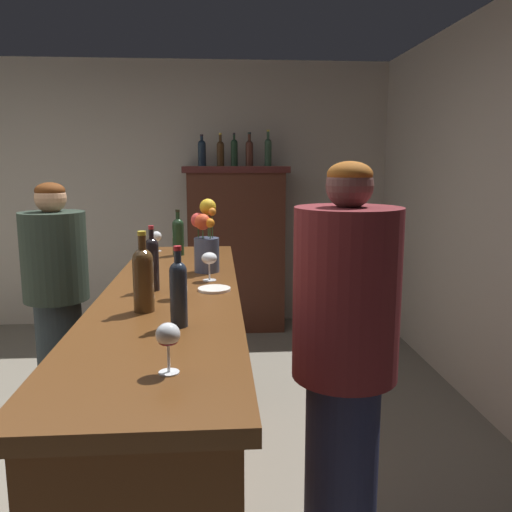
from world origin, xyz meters
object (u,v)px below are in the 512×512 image
object	(u,v)px
flower_arrangement	(206,240)
patron_in_grey	(57,293)
wine_bottle_chardonnay	(178,290)
display_bottle_right	(268,151)
wine_bottle_rose	(152,261)
wine_glass_front	(156,237)
display_bottle_center	(234,151)
wine_glass_spare	(209,259)
wine_glass_mid	(178,272)
cheese_plate	(214,289)
bartender	(344,360)
wine_bottle_malbec	(178,235)
display_bottle_midleft	(220,152)
bar_counter	(174,400)
wine_glass_rear	(168,337)
display_cabinet	(236,245)
wine_bottle_syrah	(143,276)
display_bottle_midright	(249,152)
display_bottle_left	(202,152)

from	to	relation	value
flower_arrangement	patron_in_grey	distance (m)	1.18
wine_bottle_chardonnay	display_bottle_right	xyz separation A→B (m)	(0.63, 3.32, 0.55)
wine_bottle_rose	patron_in_grey	bearing A→B (deg)	126.45
wine_glass_front	display_bottle_center	xyz separation A→B (m)	(0.56, 1.68, 0.58)
flower_arrangement	patron_in_grey	world-z (taller)	patron_in_grey
wine_glass_spare	display_bottle_right	size ratio (longest dim) A/B	0.41
wine_glass_mid	cheese_plate	distance (m)	0.22
bartender	flower_arrangement	bearing A→B (deg)	-74.43
wine_bottle_malbec	display_bottle_midleft	xyz separation A→B (m)	(0.28, 1.83, 0.54)
bar_counter	wine_glass_mid	size ratio (longest dim) A/B	16.33
wine_glass_rear	flower_arrangement	bearing A→B (deg)	86.84
wine_bottle_rose	display_bottle_center	distance (m)	2.86
display_cabinet	wine_glass_rear	xyz separation A→B (m)	(-0.32, -3.75, 0.33)
wine_bottle_syrah	display_bottle_right	bearing A→B (deg)	76.00
wine_glass_rear	display_bottle_center	size ratio (longest dim) A/B	0.46
display_bottle_center	display_cabinet	bearing A→B (deg)	0.00
wine_bottle_rose	display_bottle_center	size ratio (longest dim) A/B	0.95
wine_bottle_chardonnay	wine_bottle_rose	world-z (taller)	wine_bottle_rose
wine_glass_mid	flower_arrangement	bearing A→B (deg)	79.07
wine_bottle_rose	wine_glass_mid	distance (m)	0.20
display_bottle_right	flower_arrangement	bearing A→B (deg)	-103.15
cheese_plate	display_bottle_center	bearing A→B (deg)	86.17
wine_bottle_rose	flower_arrangement	size ratio (longest dim) A/B	0.77
wine_glass_spare	display_bottle_midright	bearing A→B (deg)	82.22
wine_glass_spare	flower_arrangement	bearing A→B (deg)	95.16
wine_glass_spare	cheese_plate	bearing A→B (deg)	-83.45
wine_glass_front	display_bottle_right	distance (m)	1.99
display_bottle_center	patron_in_grey	world-z (taller)	display_bottle_center
display_bottle_center	bartender	size ratio (longest dim) A/B	0.19
wine_glass_spare	cheese_plate	xyz separation A→B (m)	(0.02, -0.21, -0.10)
flower_arrangement	cheese_plate	world-z (taller)	flower_arrangement
display_bottle_midright	wine_bottle_chardonnay	bearing A→B (deg)	-97.73
wine_glass_rear	wine_glass_spare	world-z (taller)	wine_glass_rear
wine_bottle_chardonnay	display_bottle_center	size ratio (longest dim) A/B	0.93
wine_bottle_chardonnay	display_bottle_midright	world-z (taller)	display_bottle_midright
wine_bottle_malbec	wine_glass_spare	bearing A→B (deg)	-74.98
bar_counter	wine_glass_front	distance (m)	1.28
wine_glass_mid	cheese_plate	bearing A→B (deg)	39.51
wine_glass_front	display_bottle_left	size ratio (longest dim) A/B	0.45
flower_arrangement	wine_glass_mid	bearing A→B (deg)	-100.93
display_bottle_right	bartender	bearing A→B (deg)	-90.25
wine_glass_rear	patron_in_grey	xyz separation A→B (m)	(-0.87, 1.95, -0.35)
wine_bottle_chardonnay	bartender	bearing A→B (deg)	7.76
wine_glass_mid	display_bottle_midleft	xyz separation A→B (m)	(0.21, 2.92, 0.55)
bartender	wine_bottle_chardonnay	bearing A→B (deg)	-8.31
flower_arrangement	cheese_plate	size ratio (longest dim) A/B	2.59
wine_bottle_malbec	display_bottle_midleft	distance (m)	1.93
wine_bottle_chardonnay	cheese_plate	distance (m)	0.56
bar_counter	wine_glass_spare	size ratio (longest dim) A/B	18.34
display_bottle_midleft	display_bottle_right	size ratio (longest dim) A/B	0.91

